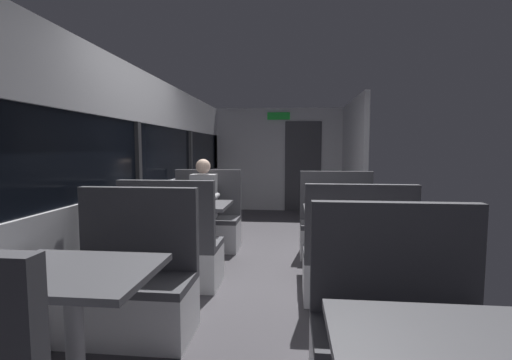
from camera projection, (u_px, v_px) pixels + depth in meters
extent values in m
cube|color=#423F44|center=(264.00, 275.00, 4.01)|extent=(3.30, 9.20, 0.02)
cube|color=#B2B2B7|center=(138.00, 229.00, 4.11)|extent=(0.08, 8.40, 0.95)
cube|color=#B2B2B7|center=(134.00, 95.00, 3.98)|extent=(0.08, 8.40, 0.60)
cube|color=black|center=(135.00, 155.00, 4.04)|extent=(0.03, 8.40, 0.75)
cube|color=#2D2D30|center=(138.00, 155.00, 4.03)|extent=(0.06, 0.08, 0.75)
cube|color=#2D2D30|center=(190.00, 153.00, 6.12)|extent=(0.06, 0.08, 0.75)
cube|color=#2D2D30|center=(216.00, 152.00, 8.20)|extent=(0.06, 0.08, 0.75)
cube|color=#B2B2B7|center=(278.00, 160.00, 8.07)|extent=(2.90, 0.08, 2.30)
cube|color=#333338|center=(303.00, 166.00, 7.98)|extent=(0.80, 0.04, 2.00)
cube|color=green|center=(279.00, 116.00, 7.92)|extent=(0.50, 0.03, 0.16)
cube|color=#B2B2B7|center=(353.00, 162.00, 6.73)|extent=(0.08, 2.40, 2.30)
cylinder|color=#9E9EA3|center=(75.00, 337.00, 2.00)|extent=(0.10, 0.10, 0.70)
cube|color=#4C4C51|center=(72.00, 273.00, 1.96)|extent=(0.90, 0.70, 0.04)
cube|color=silver|center=(129.00, 311.00, 2.66)|extent=(0.95, 0.50, 0.39)
cube|color=#47474C|center=(128.00, 281.00, 2.64)|extent=(0.95, 0.50, 0.06)
cube|color=#47474C|center=(139.00, 228.00, 2.82)|extent=(0.95, 0.08, 0.65)
cylinder|color=#9E9EA3|center=(192.00, 235.00, 4.33)|extent=(0.10, 0.10, 0.70)
cube|color=#4C4C51|center=(191.00, 205.00, 4.30)|extent=(0.90, 0.70, 0.04)
cube|color=silver|center=(174.00, 266.00, 3.69)|extent=(0.95, 0.50, 0.39)
cube|color=#47474C|center=(174.00, 244.00, 3.67)|extent=(0.95, 0.50, 0.06)
cube|color=#47474C|center=(166.00, 214.00, 3.43)|extent=(0.95, 0.08, 0.65)
cube|color=silver|center=(205.00, 235.00, 5.00)|extent=(0.95, 0.50, 0.39)
cube|color=#47474C|center=(205.00, 219.00, 4.98)|extent=(0.95, 0.50, 0.06)
cube|color=#47474C|center=(208.00, 192.00, 5.16)|extent=(0.95, 0.08, 0.65)
cube|color=#4C4C51|center=(468.00, 354.00, 1.19)|extent=(0.90, 0.70, 0.04)
cube|color=#47474C|center=(403.00, 337.00, 1.87)|extent=(0.95, 0.50, 0.06)
cube|color=#47474C|center=(394.00, 258.00, 2.05)|extent=(0.95, 0.08, 0.65)
cylinder|color=#9E9EA3|center=(345.00, 244.00, 3.95)|extent=(0.10, 0.10, 0.70)
cube|color=#4C4C51|center=(345.00, 211.00, 3.92)|extent=(0.90, 0.70, 0.04)
cube|color=silver|center=(355.00, 279.00, 3.31)|extent=(0.95, 0.50, 0.39)
cube|color=#47474C|center=(355.00, 255.00, 3.29)|extent=(0.95, 0.50, 0.06)
cube|color=#47474C|center=(361.00, 222.00, 3.05)|extent=(0.95, 0.08, 0.65)
cube|color=silver|center=(337.00, 242.00, 4.62)|extent=(0.95, 0.50, 0.39)
cube|color=#47474C|center=(337.00, 225.00, 4.60)|extent=(0.95, 0.50, 0.06)
cube|color=#47474C|center=(336.00, 195.00, 4.78)|extent=(0.95, 0.08, 0.65)
cube|color=#26262D|center=(205.00, 233.00, 5.00)|extent=(0.30, 0.36, 0.45)
cube|color=#99999E|center=(204.00, 196.00, 4.90)|extent=(0.34, 0.22, 0.60)
sphere|color=beige|center=(203.00, 166.00, 4.84)|extent=(0.20, 0.20, 0.20)
cylinder|color=#99999E|center=(186.00, 196.00, 4.74)|extent=(0.07, 0.28, 0.07)
cylinder|color=#99999E|center=(215.00, 197.00, 4.70)|extent=(0.07, 0.28, 0.07)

